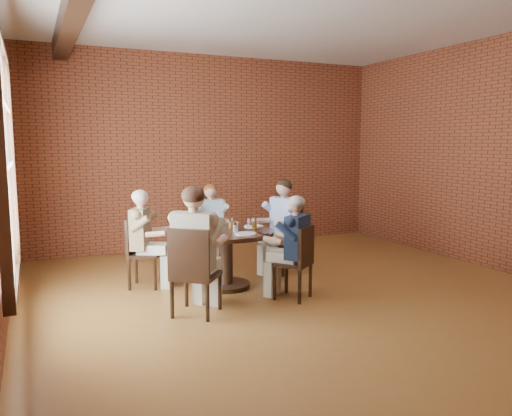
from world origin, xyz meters
name	(u,v)px	position (x,y,z in m)	size (l,w,h in m)	color
floor	(307,299)	(0.00, 0.00, 0.00)	(7.00, 7.00, 0.00)	brown
ceiling	(311,4)	(0.00, 0.00, 3.40)	(7.00, 7.00, 0.00)	silver
wall_back	(210,152)	(0.00, 3.50, 1.70)	(7.00, 7.00, 0.00)	brown
wall_right	(507,155)	(3.25, 0.00, 1.70)	(7.00, 7.00, 0.00)	brown
window	(5,165)	(-3.18, 0.40, 1.65)	(0.10, 2.16, 2.36)	white
dining_table	(226,247)	(-0.72, 0.86, 0.53)	(1.25, 1.25, 0.75)	black
chair_a	(286,237)	(0.38, 1.29, 0.51)	(0.56, 0.56, 0.94)	black
diner_a	(282,227)	(0.30, 1.26, 0.67)	(0.53, 0.65, 1.34)	#485ABC
chair_b	(210,234)	(-0.51, 2.06, 0.49)	(0.44, 0.44, 0.89)	black
diner_b	(211,226)	(-0.52, 1.98, 0.62)	(0.48, 0.59, 1.25)	#9DB8C8
chair_c	(139,250)	(-1.73, 1.36, 0.49)	(0.53, 0.53, 0.90)	black
diner_c	(144,239)	(-1.66, 1.32, 0.63)	(0.49, 0.60, 1.26)	brown
chair_d	(193,269)	(-1.43, -0.03, 0.53)	(0.65, 0.65, 0.98)	black
diner_d	(196,251)	(-1.37, 0.04, 0.70)	(0.57, 0.70, 1.41)	#C1A597
chair_e	(299,259)	(-0.10, 0.04, 0.49)	(0.54, 0.54, 0.89)	black
diner_e	(293,248)	(-0.15, 0.10, 0.62)	(0.48, 0.58, 1.24)	#16243E
plate_a	(254,226)	(-0.27, 0.96, 0.76)	(0.26, 0.26, 0.01)	white
plate_b	(207,225)	(-0.80, 1.34, 0.76)	(0.26, 0.26, 0.01)	white
plate_c	(192,229)	(-1.09, 1.11, 0.76)	(0.26, 0.26, 0.01)	white
plate_d	(245,234)	(-0.59, 0.50, 0.76)	(0.26, 0.26, 0.01)	white
glass_a	(250,224)	(-0.39, 0.84, 0.82)	(0.07, 0.07, 0.14)	white
glass_b	(231,223)	(-0.58, 1.02, 0.82)	(0.07, 0.07, 0.14)	white
glass_c	(209,222)	(-0.84, 1.15, 0.82)	(0.07, 0.07, 0.14)	white
glass_d	(215,225)	(-0.85, 0.91, 0.82)	(0.07, 0.07, 0.14)	white
glass_e	(211,229)	(-0.98, 0.67, 0.82)	(0.07, 0.07, 0.14)	white
glass_f	(218,232)	(-0.97, 0.46, 0.82)	(0.07, 0.07, 0.14)	white
glass_g	(236,227)	(-0.65, 0.68, 0.82)	(0.07, 0.07, 0.14)	white
glass_h	(254,223)	(-0.32, 0.83, 0.82)	(0.07, 0.07, 0.14)	white
smartphone	(263,233)	(-0.37, 0.47, 0.75)	(0.08, 0.16, 0.01)	black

